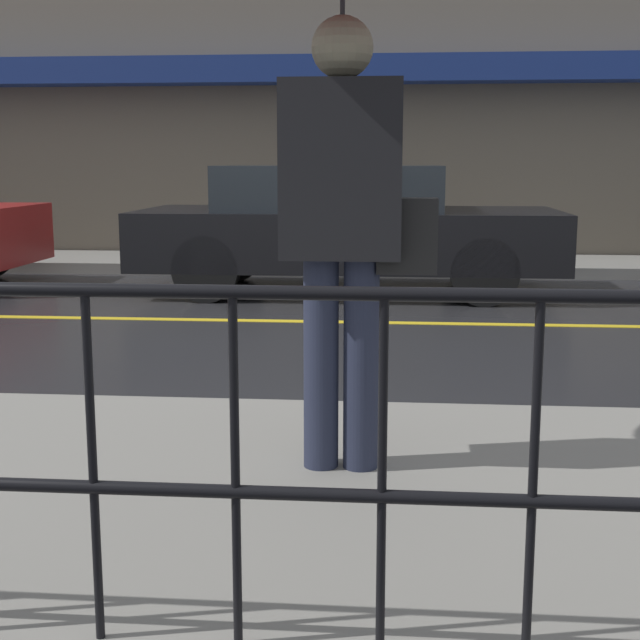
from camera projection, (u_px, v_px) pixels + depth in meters
name	position (u px, v px, depth m)	size (l,w,h in m)	color
ground_plane	(287.00, 321.00, 7.89)	(80.00, 80.00, 0.00)	#262628
sidewalk_near	(147.00, 504.00, 3.50)	(28.00, 2.70, 0.14)	gray
sidewalk_far	(324.00, 264.00, 11.74)	(28.00, 1.64, 0.14)	gray
lane_marking	(287.00, 321.00, 7.89)	(25.20, 0.12, 0.01)	gold
building_storefront	(330.00, 62.00, 12.19)	(28.00, 0.85, 5.49)	#706656
railing_foreground	(20.00, 418.00, 2.30)	(12.00, 0.04, 0.96)	black
pedestrian	(344.00, 58.00, 3.45)	(0.96, 0.96, 2.21)	#23283D
car_black	(344.00, 226.00, 9.56)	(4.46, 1.86, 1.36)	black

